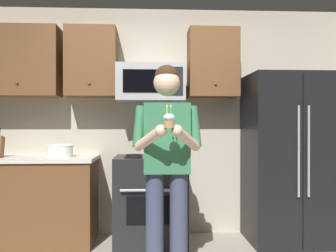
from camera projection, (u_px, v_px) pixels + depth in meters
wall_back at (163, 121)px, 4.43m from camera, size 4.40×0.10×2.60m
oven_range at (151, 199)px, 4.04m from camera, size 0.76×0.70×0.93m
microwave at (151, 83)px, 4.15m from camera, size 0.74×0.41×0.40m
refrigerator at (289, 158)px, 4.08m from camera, size 0.90×0.75×1.80m
cabinet_row_upper at (98, 62)px, 4.17m from camera, size 2.78×0.36×0.76m
counter_left at (28, 200)px, 3.99m from camera, size 1.44×0.66×0.92m
bowl_large_white at (60, 150)px, 3.99m from camera, size 0.28×0.28×0.13m
person at (167, 157)px, 3.13m from camera, size 0.60×0.48×1.76m
cupcake at (169, 120)px, 2.80m from camera, size 0.09×0.09×0.17m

